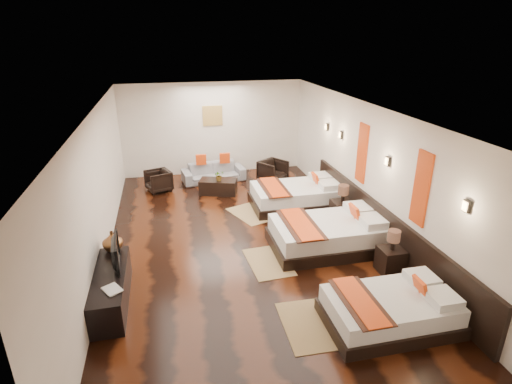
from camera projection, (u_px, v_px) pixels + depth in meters
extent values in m
cube|color=black|center=(243.00, 242.00, 8.67)|extent=(5.50, 9.50, 0.01)
cube|color=white|center=(241.00, 110.00, 7.64)|extent=(5.50, 9.50, 0.01)
cube|color=silver|center=(213.00, 129.00, 12.46)|extent=(5.50, 0.01, 2.80)
cube|color=silver|center=(98.00, 191.00, 7.59)|extent=(0.01, 9.50, 2.80)
cube|color=silver|center=(368.00, 170.00, 8.72)|extent=(0.01, 9.50, 2.80)
cube|color=black|center=(380.00, 227.00, 8.34)|extent=(0.08, 6.60, 0.90)
cube|color=black|center=(388.00, 318.00, 6.21)|extent=(1.95, 1.21, 0.20)
cube|color=white|center=(390.00, 305.00, 6.12)|extent=(1.86, 1.11, 0.28)
cube|color=#E2420F|center=(420.00, 287.00, 6.12)|extent=(0.14, 0.30, 0.30)
cube|color=#38190F|center=(360.00, 302.00, 5.96)|extent=(0.51, 1.23, 0.02)
cube|color=#E2420F|center=(360.00, 301.00, 5.95)|extent=(0.35, 1.23, 0.02)
cube|color=black|center=(328.00, 242.00, 8.41)|extent=(2.34, 1.45, 0.24)
cube|color=white|center=(329.00, 229.00, 8.31)|extent=(2.23, 1.34, 0.33)
cube|color=#E2420F|center=(355.00, 213.00, 8.31)|extent=(0.17, 0.36, 0.36)
cube|color=#38190F|center=(301.00, 224.00, 8.12)|extent=(0.61, 1.47, 0.02)
cube|color=#E2420F|center=(301.00, 224.00, 8.11)|extent=(0.42, 1.47, 0.02)
cube|color=black|center=(295.00, 202.00, 10.40)|extent=(2.22, 1.37, 0.23)
cube|color=white|center=(296.00, 192.00, 10.30)|extent=(2.11, 1.27, 0.32)
cube|color=#E2420F|center=(316.00, 180.00, 10.30)|extent=(0.16, 0.34, 0.34)
cube|color=#38190F|center=(274.00, 187.00, 10.12)|extent=(0.58, 1.39, 0.02)
cube|color=#E2420F|center=(274.00, 187.00, 10.11)|extent=(0.40, 1.39, 0.02)
cube|color=black|center=(391.00, 260.00, 7.51)|extent=(0.43, 0.43, 0.48)
cylinder|color=black|center=(393.00, 244.00, 7.39)|extent=(0.08, 0.08, 0.19)
cylinder|color=#3F2619|center=(394.00, 236.00, 7.32)|extent=(0.23, 0.23, 0.21)
cube|color=black|center=(342.00, 211.00, 9.51)|extent=(0.46, 0.46, 0.51)
cylinder|color=black|center=(343.00, 197.00, 9.37)|extent=(0.08, 0.08, 0.20)
cylinder|color=#3F2619|center=(343.00, 190.00, 9.30)|extent=(0.25, 0.25, 0.23)
cube|color=#987A4D|center=(308.00, 325.00, 6.21)|extent=(0.78, 1.22, 0.01)
cube|color=#987A4D|center=(268.00, 262.00, 7.89)|extent=(0.83, 1.25, 0.01)
cube|color=#987A4D|center=(251.00, 214.00, 9.98)|extent=(1.14, 1.39, 0.01)
cube|color=black|center=(111.00, 288.00, 6.63)|extent=(0.50, 1.80, 0.55)
imported|color=black|center=(112.00, 253.00, 6.68)|extent=(0.17, 0.83, 0.47)
imported|color=black|center=(105.00, 293.00, 6.03)|extent=(0.35, 0.38, 0.03)
imported|color=brown|center=(112.00, 241.00, 7.17)|extent=(0.37, 0.37, 0.37)
imported|color=gray|center=(214.00, 172.00, 12.11)|extent=(1.91, 0.94, 0.53)
imported|color=black|center=(158.00, 181.00, 11.33)|extent=(0.82, 0.81, 0.59)
imported|color=black|center=(273.00, 171.00, 12.02)|extent=(0.97, 0.98, 0.65)
cube|color=black|center=(218.00, 187.00, 11.18)|extent=(1.11, 0.79, 0.40)
imported|color=#2A6020|center=(219.00, 176.00, 10.99)|extent=(0.32, 0.30, 0.29)
cube|color=#D86014|center=(421.00, 189.00, 6.88)|extent=(0.04, 0.40, 1.30)
cube|color=#D86014|center=(362.00, 153.00, 8.88)|extent=(0.04, 0.40, 1.30)
cube|color=black|center=(467.00, 206.00, 5.83)|extent=(0.06, 0.12, 0.18)
cube|color=#FFD18C|center=(465.00, 206.00, 5.82)|extent=(0.02, 0.10, 0.14)
cube|color=black|center=(388.00, 161.00, 7.82)|extent=(0.06, 0.12, 0.18)
cube|color=#FFD18C|center=(386.00, 161.00, 7.81)|extent=(0.02, 0.10, 0.14)
cube|color=black|center=(341.00, 135.00, 9.81)|extent=(0.06, 0.12, 0.18)
cube|color=#FFD18C|center=(340.00, 135.00, 9.81)|extent=(0.02, 0.10, 0.14)
cube|color=black|center=(327.00, 127.00, 10.63)|extent=(0.06, 0.12, 0.18)
cube|color=#FFD18C|center=(326.00, 127.00, 10.62)|extent=(0.02, 0.10, 0.14)
cube|color=#AD873F|center=(213.00, 116.00, 12.30)|extent=(0.60, 0.04, 0.60)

